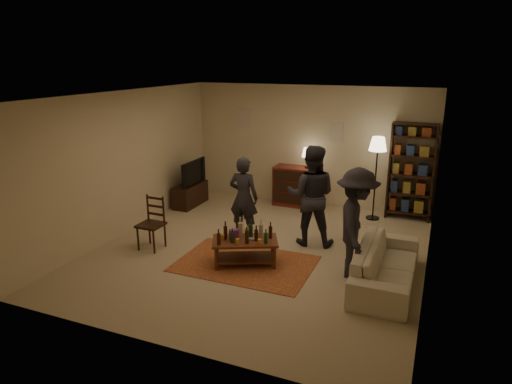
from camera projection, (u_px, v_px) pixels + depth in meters
The scene contains 13 objects.
floor at pixel (260, 251), 8.04m from camera, with size 6.00×6.00×0.00m, color #C6B793.
room_shell at pixel (282, 124), 10.41m from camera, with size 6.00×6.00×6.00m.
rug at pixel (245, 264), 7.53m from camera, with size 2.20×1.50×0.01m, color maroon.
coffee_table at pixel (245, 242), 7.42m from camera, with size 1.20×0.96×0.77m.
dining_chair at pixel (153, 221), 8.06m from camera, with size 0.42×0.42×0.96m.
tv_stand at pixel (190, 189), 10.42m from camera, with size 0.40×1.00×1.06m.
dresser at pixel (296, 185), 10.38m from camera, with size 1.00×0.50×1.36m.
bookshelf at pixel (411, 171), 9.39m from camera, with size 0.90×0.34×2.02m.
floor_lamp at pixel (378, 150), 9.22m from camera, with size 0.36×0.36×1.74m.
sofa at pixel (386, 265), 6.80m from camera, with size 2.08×0.81×0.61m, color beige.
person_left at pixel (244, 197), 8.49m from camera, with size 0.56×0.37×1.54m, color #24252B.
person_right at pixel (311, 196), 8.12m from camera, with size 0.89×0.69×1.82m, color #292A31.
person_by_sofa at pixel (356, 223), 6.91m from camera, with size 1.11×0.64×1.71m, color #25242B.
Camera 1 is at (2.77, -6.88, 3.28)m, focal length 32.00 mm.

